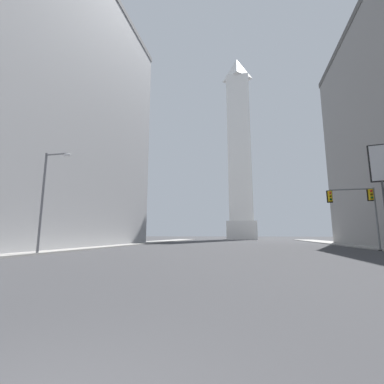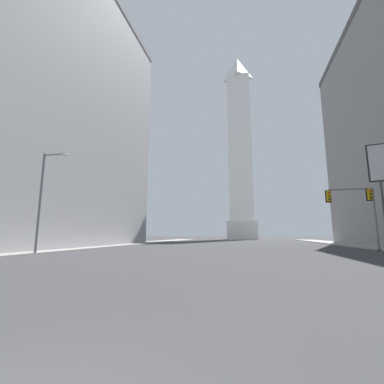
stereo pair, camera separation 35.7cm
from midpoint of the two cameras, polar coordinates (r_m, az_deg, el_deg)
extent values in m
cube|color=gray|center=(36.27, -19.72, -11.27)|extent=(5.00, 97.81, 0.15)
cube|color=#9E9EA0|center=(43.07, -35.00, 15.39)|extent=(22.87, 38.08, 36.87)
cube|color=silver|center=(83.10, 10.95, -8.39)|extent=(9.15, 9.15, 5.64)
cube|color=white|center=(87.84, 10.39, 9.69)|extent=(7.32, 7.32, 48.90)
pyramid|color=white|center=(100.74, 9.86, 25.19)|extent=(7.32, 7.32, 8.05)
cylinder|color=slate|center=(31.74, 35.56, -4.83)|extent=(0.18, 0.18, 6.32)
cylinder|color=#262626|center=(31.74, 36.11, -10.43)|extent=(0.40, 0.40, 0.10)
cube|color=#E5B20F|center=(31.84, 34.66, -0.46)|extent=(0.34, 0.34, 1.10)
cube|color=black|center=(32.01, 34.55, -0.51)|extent=(0.58, 0.04, 1.32)
sphere|color=red|center=(31.71, 34.73, 0.20)|extent=(0.22, 0.22, 0.22)
sphere|color=#483506|center=(31.67, 34.79, -0.41)|extent=(0.22, 0.22, 0.22)
sphere|color=#073410|center=(31.63, 34.85, -1.02)|extent=(0.22, 0.22, 0.22)
cylinder|color=slate|center=(31.29, 31.57, 0.50)|extent=(4.13, 0.14, 0.14)
sphere|color=slate|center=(32.04, 35.04, 0.62)|extent=(0.18, 0.18, 0.18)
cube|color=#E5B20F|center=(30.56, 28.03, -0.86)|extent=(0.34, 0.34, 1.10)
cube|color=black|center=(30.74, 27.95, -0.90)|extent=(0.58, 0.04, 1.32)
sphere|color=red|center=(30.43, 28.07, -0.17)|extent=(0.22, 0.22, 0.22)
sphere|color=#483506|center=(30.38, 28.12, -0.80)|extent=(0.22, 0.22, 0.22)
sphere|color=#073410|center=(30.34, 28.17, -1.44)|extent=(0.22, 0.22, 0.22)
cylinder|color=slate|center=(24.47, -30.72, -2.00)|extent=(0.20, 0.20, 8.38)
cylinder|color=slate|center=(24.58, -28.20, 7.41)|extent=(2.00, 0.12, 0.12)
sphere|color=slate|center=(25.22, -29.95, 7.14)|extent=(0.20, 0.20, 0.20)
ellipsoid|color=silver|center=(23.92, -26.37, 7.41)|extent=(0.64, 0.36, 0.26)
camera|label=1|loc=(0.18, -90.18, 0.03)|focal=24.00mm
camera|label=2|loc=(0.18, 89.82, -0.03)|focal=24.00mm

